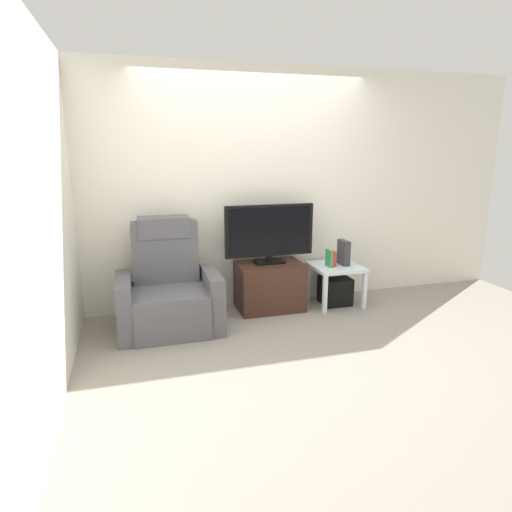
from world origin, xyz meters
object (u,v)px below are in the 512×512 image
at_px(book_leftmost, 329,258).
at_px(game_console, 344,253).
at_px(tv_stand, 270,286).
at_px(book_middle, 333,259).
at_px(subwoofer_box, 335,290).
at_px(recliner_armchair, 169,292).
at_px(television, 269,232).
at_px(side_table, 336,271).

xyz_separation_m(book_leftmost, game_console, (0.19, 0.03, 0.05)).
height_order(tv_stand, book_middle, book_middle).
relative_size(tv_stand, subwoofer_box, 2.27).
distance_m(recliner_armchair, game_console, 2.00).
relative_size(television, subwoofer_box, 3.12).
height_order(side_table, book_middle, book_middle).
bearing_deg(tv_stand, game_console, -2.33).
bearing_deg(television, subwoofer_box, -4.75).
bearing_deg(book_middle, television, 173.31).
relative_size(side_table, game_console, 1.94).
distance_m(side_table, book_middle, 0.17).
relative_size(television, side_table, 1.81).
height_order(recliner_armchair, game_console, recliner_armchair).
bearing_deg(game_console, subwoofer_box, -173.66).
xyz_separation_m(recliner_armchair, book_middle, (1.83, 0.16, 0.17)).
distance_m(television, book_middle, 0.79).
bearing_deg(recliner_armchair, game_console, 6.45).
xyz_separation_m(tv_stand, book_middle, (0.72, -0.07, 0.28)).
bearing_deg(book_middle, subwoofer_box, 19.93).
bearing_deg(subwoofer_box, game_console, 6.34).
xyz_separation_m(book_middle, game_console, (0.15, 0.03, 0.05)).
height_order(television, book_leftmost, television).
distance_m(tv_stand, book_middle, 0.77).
bearing_deg(subwoofer_box, recliner_armchair, -174.67).
distance_m(book_middle, game_console, 0.16).
distance_m(subwoofer_box, book_leftmost, 0.40).
xyz_separation_m(television, game_console, (0.86, -0.05, -0.27)).
relative_size(recliner_armchair, book_middle, 6.25).
bearing_deg(side_table, game_console, 6.34).
xyz_separation_m(tv_stand, side_table, (0.77, -0.05, 0.12)).
distance_m(tv_stand, game_console, 0.93).
xyz_separation_m(television, side_table, (0.77, -0.06, -0.48)).
distance_m(tv_stand, side_table, 0.79).
relative_size(book_leftmost, book_middle, 1.09).
height_order(tv_stand, side_table, tv_stand).
bearing_deg(subwoofer_box, book_leftmost, -168.69).
xyz_separation_m(subwoofer_box, book_leftmost, (-0.10, -0.02, 0.39)).
bearing_deg(recliner_armchair, television, 13.27).
relative_size(subwoofer_box, game_console, 1.12).
height_order(side_table, book_leftmost, book_leftmost).
bearing_deg(side_table, television, 175.25).
height_order(television, game_console, television).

